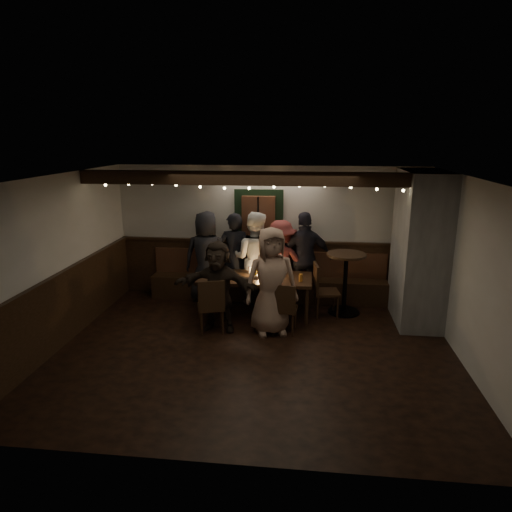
# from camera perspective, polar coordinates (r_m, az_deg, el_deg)

# --- Properties ---
(room) EXTENTS (6.02, 5.01, 2.62)m
(room) POSITION_cam_1_polar(r_m,az_deg,el_deg) (7.99, 8.62, -0.42)
(room) COLOR black
(room) RESTS_ON ground
(dining_table) EXTENTS (2.01, 0.86, 0.87)m
(dining_table) POSITION_cam_1_polar(r_m,az_deg,el_deg) (8.13, -0.18, -3.03)
(dining_table) COLOR black
(dining_table) RESTS_ON ground
(chair_near_left) EXTENTS (0.52, 0.52, 0.93)m
(chair_near_left) POSITION_cam_1_polar(r_m,az_deg,el_deg) (7.45, -5.61, -5.91)
(chair_near_left) COLOR black
(chair_near_left) RESTS_ON ground
(chair_near_right) EXTENTS (0.43, 0.43, 0.86)m
(chair_near_right) POSITION_cam_1_polar(r_m,az_deg,el_deg) (7.42, 3.52, -6.24)
(chair_near_right) COLOR black
(chair_near_right) RESTS_ON ground
(chair_end) EXTENTS (0.49, 0.49, 0.97)m
(chair_end) POSITION_cam_1_polar(r_m,az_deg,el_deg) (8.20, 8.19, -3.86)
(chair_end) COLOR black
(chair_end) RESTS_ON ground
(high_top) EXTENTS (0.70, 0.70, 1.12)m
(high_top) POSITION_cam_1_polar(r_m,az_deg,el_deg) (8.37, 11.12, -2.43)
(high_top) COLOR black
(high_top) RESTS_ON ground
(person_a) EXTENTS (0.90, 0.61, 1.78)m
(person_a) POSITION_cam_1_polar(r_m,az_deg,el_deg) (8.84, -6.18, -0.09)
(person_a) COLOR black
(person_a) RESTS_ON ground
(person_b) EXTENTS (0.65, 0.45, 1.75)m
(person_b) POSITION_cam_1_polar(r_m,az_deg,el_deg) (8.81, -2.69, -0.17)
(person_b) COLOR black
(person_b) RESTS_ON ground
(person_c) EXTENTS (0.95, 0.79, 1.78)m
(person_c) POSITION_cam_1_polar(r_m,az_deg,el_deg) (8.69, -0.20, -0.25)
(person_c) COLOR white
(person_c) RESTS_ON ground
(person_d) EXTENTS (1.14, 0.76, 1.63)m
(person_d) POSITION_cam_1_polar(r_m,az_deg,el_deg) (8.67, 3.08, -0.83)
(person_d) COLOR maroon
(person_d) RESTS_ON ground
(person_e) EXTENTS (1.12, 0.66, 1.78)m
(person_e) POSITION_cam_1_polar(r_m,az_deg,el_deg) (8.72, 6.12, -0.28)
(person_e) COLOR #21202B
(person_e) RESTS_ON ground
(person_f) EXTENTS (1.45, 0.62, 1.52)m
(person_f) POSITION_cam_1_polar(r_m,az_deg,el_deg) (7.52, -4.80, -3.78)
(person_f) COLOR black
(person_f) RESTS_ON ground
(person_g) EXTENTS (0.99, 0.80, 1.77)m
(person_g) POSITION_cam_1_polar(r_m,az_deg,el_deg) (7.35, 1.90, -3.16)
(person_g) COLOR #A4816E
(person_g) RESTS_ON ground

